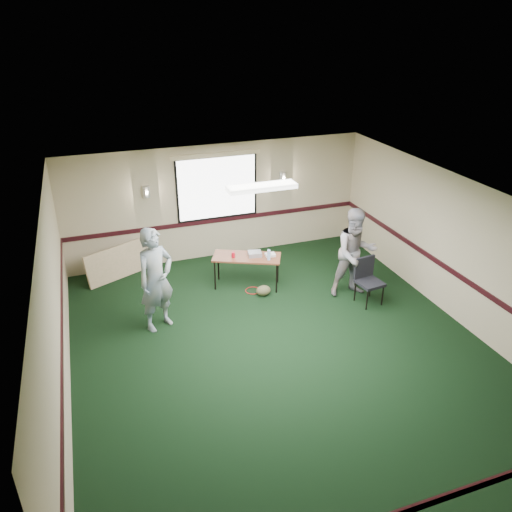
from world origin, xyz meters
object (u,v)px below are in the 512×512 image
object	(u,v)px
person_left	(156,280)
person_right	(355,253)
folding_table	(247,259)
projector	(255,254)
conference_chair	(367,277)

from	to	relation	value
person_left	person_right	world-z (taller)	person_left
person_left	person_right	bearing A→B (deg)	-28.73
person_left	folding_table	bearing A→B (deg)	-2.67
projector	conference_chair	world-z (taller)	conference_chair
projector	person_right	xyz separation A→B (m)	(1.80, -1.00, 0.19)
projector	person_left	world-z (taller)	person_left
conference_chair	person_left	xyz separation A→B (m)	(-4.10, 0.48, 0.44)
projector	person_left	xyz separation A→B (m)	(-2.19, -0.88, 0.24)
projector	person_left	bearing A→B (deg)	-148.01
projector	folding_table	bearing A→B (deg)	179.90
person_right	person_left	bearing A→B (deg)	-176.36
conference_chair	folding_table	bearing A→B (deg)	139.24
person_right	folding_table	bearing A→B (deg)	157.71
projector	person_left	size ratio (longest dim) A/B	0.14
folding_table	conference_chair	distance (m)	2.50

